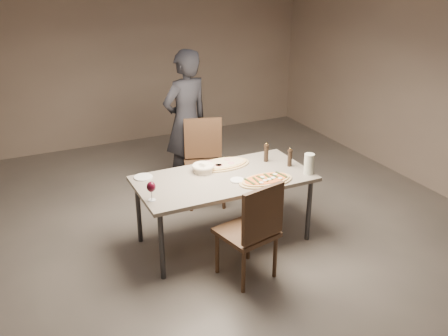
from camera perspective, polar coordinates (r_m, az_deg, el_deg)
name	(u,v)px	position (r m, az deg, el deg)	size (l,w,h in m)	color
room	(224,116)	(4.88, 0.00, 5.94)	(7.00, 7.00, 7.00)	#605953
dining_table	(224,182)	(5.13, 0.00, -1.61)	(1.80, 0.90, 0.75)	gray
zucchini_pizza	(266,180)	(5.02, 4.82, -1.37)	(0.58, 0.32, 0.05)	tan
ham_pizza	(223,164)	(5.37, -0.17, 0.43)	(0.62, 0.34, 0.04)	tan
bread_basket	(203,168)	(5.21, -2.40, 0.06)	(0.24, 0.24, 0.08)	beige
oil_dish	(237,180)	(5.01, 1.53, -1.41)	(0.15, 0.15, 0.02)	white
pepper_mill_left	(290,158)	(5.38, 7.53, 1.18)	(0.05, 0.05, 0.21)	black
pepper_mill_right	(266,153)	(5.47, 4.85, 1.77)	(0.06, 0.06, 0.22)	black
carafe	(309,164)	(5.22, 9.69, 0.47)	(0.10, 0.10, 0.22)	silver
wine_glass	(151,187)	(4.62, -8.32, -2.22)	(0.08, 0.08, 0.19)	silver
side_plate	(143,177)	(5.16, -9.21, -1.04)	(0.19, 0.19, 0.01)	white
chair_near	(253,227)	(4.57, 3.37, -6.78)	(0.57, 0.57, 1.01)	#442D1C
chair_far	(204,157)	(6.09, -2.26, 1.30)	(0.60, 0.60, 1.02)	#442D1C
diner	(186,122)	(6.31, -4.36, 5.30)	(0.66, 0.44, 1.82)	black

